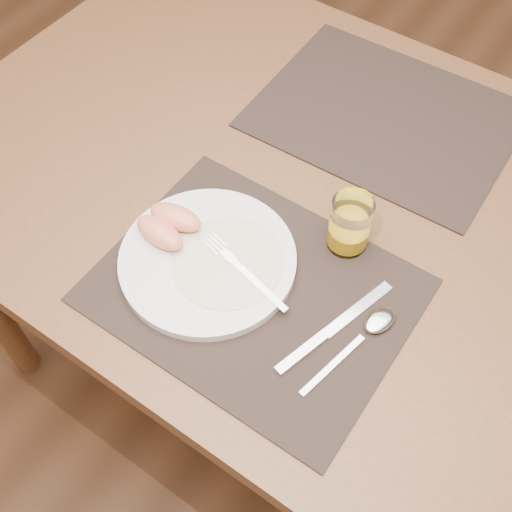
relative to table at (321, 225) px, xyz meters
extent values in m
plane|color=#55321D|center=(0.00, 0.00, -0.67)|extent=(5.00, 5.00, 0.00)
cube|color=brown|center=(0.00, 0.00, 0.06)|extent=(1.40, 0.90, 0.04)
cylinder|color=brown|center=(-0.62, 0.37, -0.31)|extent=(0.06, 0.06, 0.71)
cube|color=black|center=(0.01, -0.22, 0.09)|extent=(0.45, 0.35, 0.00)
cube|color=black|center=(-0.01, 0.22, 0.09)|extent=(0.46, 0.36, 0.00)
cylinder|color=white|center=(-0.08, -0.22, 0.10)|extent=(0.27, 0.27, 0.02)
cylinder|color=white|center=(-0.05, -0.21, 0.10)|extent=(0.17, 0.17, 0.00)
cube|color=silver|center=(0.02, -0.22, 0.11)|extent=(0.11, 0.04, 0.00)
cube|color=silver|center=(-0.05, -0.20, 0.11)|extent=(0.03, 0.02, 0.00)
cube|color=silver|center=(-0.08, -0.20, 0.11)|extent=(0.04, 0.03, 0.00)
cube|color=silver|center=(0.15, -0.16, 0.09)|extent=(0.05, 0.13, 0.00)
cube|color=silver|center=(0.12, -0.27, 0.09)|extent=(0.04, 0.09, 0.01)
cube|color=silver|center=(0.17, -0.26, 0.09)|extent=(0.03, 0.12, 0.00)
ellipsoid|color=silver|center=(0.19, -0.16, 0.09)|extent=(0.05, 0.06, 0.01)
cylinder|color=white|center=(0.08, -0.07, 0.14)|extent=(0.06, 0.06, 0.10)
cylinder|color=yellow|center=(0.08, -0.07, 0.11)|extent=(0.05, 0.05, 0.03)
ellipsoid|color=#EF8461|center=(-0.15, -0.24, 0.12)|extent=(0.09, 0.05, 0.03)
ellipsoid|color=#EF8461|center=(-0.15, -0.20, 0.12)|extent=(0.09, 0.06, 0.03)
camera|label=1|loc=(0.30, -0.63, 0.90)|focal=45.00mm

